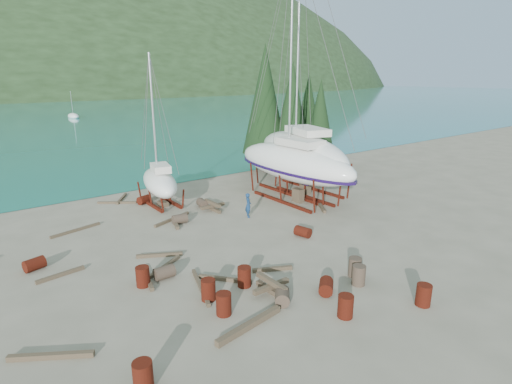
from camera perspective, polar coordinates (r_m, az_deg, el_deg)
ground at (r=20.96m, az=1.66°, el=-8.16°), size 600.00×600.00×0.00m
far_house_right at (r=209.16m, az=-26.56°, el=12.88°), size 6.60×5.60×5.60m
cypress_near_right at (r=36.49m, az=5.17°, el=11.59°), size 3.60×3.60×10.00m
cypress_mid_right at (r=36.19m, az=9.09°, el=10.03°), size 3.06×3.06×8.50m
cypress_back_left at (r=36.97m, az=1.29°, el=13.06°), size 4.14×4.14×11.50m
cypress_far_right at (r=39.32m, az=7.43°, el=10.99°), size 3.24×3.24×9.00m
moored_boat_mid at (r=97.69m, az=-24.64°, el=9.81°), size 2.00×5.00×6.05m
large_sailboat_near at (r=28.48m, az=5.44°, el=4.24°), size 3.26×11.04×17.37m
large_sailboat_far at (r=30.51m, az=6.44°, el=5.70°), size 6.98×12.78×19.40m
small_sailboat_shore at (r=28.32m, az=-13.59°, el=1.47°), size 3.43×6.63×10.14m
worker at (r=25.34m, az=-1.11°, el=-1.90°), size 0.58×0.68×1.57m
drum_0 at (r=12.89m, az=-15.85°, el=-23.93°), size 0.58×0.58×0.88m
drum_1 at (r=16.30m, az=3.78°, el=-14.62°), size 1.01×1.05×0.58m
drum_2 at (r=21.36m, az=-29.09°, el=-8.99°), size 1.00×0.80×0.58m
drum_3 at (r=15.72m, az=12.67°, el=-15.63°), size 0.58×0.58×0.88m
drum_4 at (r=29.24m, az=-15.71°, el=-1.06°), size 1.03×0.86×0.58m
drum_5 at (r=18.01m, az=14.46°, el=-11.43°), size 0.58×0.58×0.88m
drum_6 at (r=22.56m, az=6.70°, el=-5.66°), size 0.77×0.99×0.58m
drum_7 at (r=17.32m, az=22.82°, el=-13.41°), size 0.58×0.58×0.88m
drum_8 at (r=18.02m, az=-15.87°, el=-11.53°), size 0.58×0.58×0.88m
drum_9 at (r=24.82m, az=-10.82°, el=-3.80°), size 0.95×0.69×0.58m
drum_10 at (r=15.55m, az=-4.63°, el=-15.65°), size 0.58×0.58×0.88m
drum_11 at (r=27.60m, az=-7.69°, el=-1.60°), size 0.71×0.96×0.58m
drum_12 at (r=17.17m, az=9.98°, el=-13.14°), size 1.05×1.01×0.58m
drum_13 at (r=17.35m, az=-1.69°, el=-12.00°), size 0.58×0.58×0.88m
drum_14 at (r=16.50m, az=-6.83°, el=-13.70°), size 0.58×0.58×0.88m
drum_15 at (r=18.46m, az=-12.95°, el=-11.13°), size 0.88×0.58×0.58m
drum_17 at (r=18.67m, az=13.93°, el=-10.36°), size 0.58×0.58×0.88m
timber_0 at (r=29.90m, az=-19.24°, el=-1.43°), size 2.29×1.73×0.14m
timber_1 at (r=27.42m, az=9.39°, el=-2.23°), size 1.19×1.61×0.19m
timber_3 at (r=17.50m, az=-7.92°, el=-13.26°), size 1.10×3.01×0.15m
timber_4 at (r=20.68m, az=-13.61°, el=-8.73°), size 2.07×1.22×0.17m
timber_5 at (r=17.96m, az=-4.42°, el=-12.30°), size 1.66×1.98×0.16m
timber_7 at (r=18.76m, az=2.36°, el=-10.94°), size 1.75×1.00×0.17m
timber_8 at (r=24.74m, az=-11.42°, el=-4.37°), size 0.79×1.84×0.19m
timber_9 at (r=30.74m, az=-18.64°, el=-0.90°), size 1.47×2.12×0.15m
timber_10 at (r=25.48m, az=-11.88°, el=-3.82°), size 2.82×1.19×0.16m
timber_11 at (r=19.45m, az=-12.96°, el=-10.37°), size 2.17×1.31×0.15m
timber_12 at (r=18.65m, az=-15.35°, el=-11.72°), size 0.63×2.33×0.17m
timber_14 at (r=15.15m, az=-27.23°, el=-20.11°), size 2.35×1.59×0.18m
timber_15 at (r=25.47m, az=-24.34°, el=-4.99°), size 2.91×0.82×0.15m
timber_16 at (r=14.97m, az=-0.93°, el=-18.47°), size 3.04×0.62×0.23m
timber_17 at (r=20.26m, az=-26.14°, el=-10.56°), size 2.10×0.45×0.16m
timber_pile_fore at (r=16.92m, az=2.18°, el=-13.31°), size 1.80×1.80×0.60m
timber_pile_aft at (r=26.90m, az=-6.21°, el=-2.00°), size 1.80×1.80×0.60m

